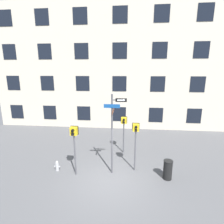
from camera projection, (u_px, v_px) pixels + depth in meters
name	position (u px, v px, depth m)	size (l,w,h in m)	color
ground_plane	(109.00, 181.00, 8.83)	(60.00, 60.00, 0.00)	#515154
building_facade	(120.00, 68.00, 15.89)	(24.00, 0.64, 11.45)	beige
street_sign_pole	(113.00, 128.00, 9.00)	(1.15, 1.01, 4.34)	#4C4C51
pedestrian_signal_left	(74.00, 137.00, 8.95)	(0.41, 0.40, 2.71)	#4C4C51
pedestrian_signal_right	(136.00, 134.00, 9.36)	(0.39, 0.40, 2.74)	#4C4C51
pedestrian_signal_across	(124.00, 125.00, 11.51)	(0.41, 0.40, 2.51)	#4C4C51
fire_hydrant	(57.00, 166.00, 9.75)	(0.34, 0.18, 0.58)	#A5A5A8
trash_bin	(168.00, 170.00, 8.96)	(0.47, 0.47, 1.02)	black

